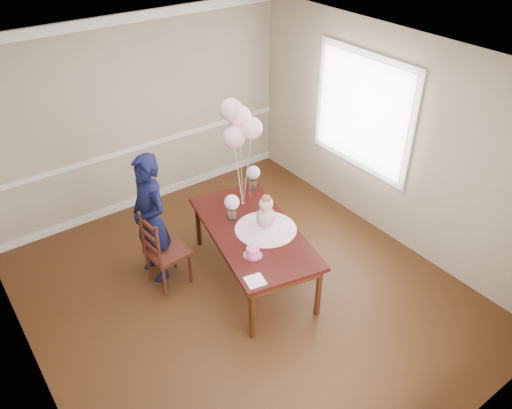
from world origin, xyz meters
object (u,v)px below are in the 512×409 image
object	(u,v)px
dining_table_top	(253,231)
woman	(150,219)
birthday_cake	(253,252)
dining_chair_seat	(168,252)

from	to	relation	value
dining_table_top	woman	distance (m)	1.19
dining_table_top	birthday_cake	distance (m)	0.47
dining_chair_seat	dining_table_top	bearing A→B (deg)	-35.42
birthday_cake	dining_chair_seat	bearing A→B (deg)	123.12
birthday_cake	woman	bearing A→B (deg)	119.80
dining_chair_seat	woman	xyz separation A→B (m)	(-0.06, 0.23, 0.37)
birthday_cake	woman	world-z (taller)	woman
dining_table_top	birthday_cake	bearing A→B (deg)	-113.96
woman	dining_table_top	bearing A→B (deg)	46.25
dining_table_top	woman	xyz separation A→B (m)	(-0.91, 0.75, 0.13)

